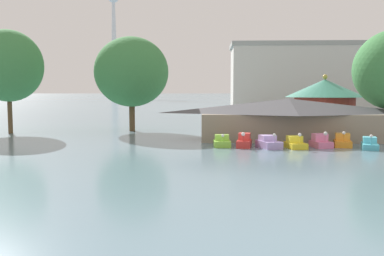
{
  "coord_description": "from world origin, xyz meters",
  "views": [
    {
      "loc": [
        7.93,
        -9.84,
        5.59
      ],
      "look_at": [
        6.56,
        21.77,
        2.77
      ],
      "focal_mm": 38.72,
      "sensor_mm": 36.0,
      "label": 1
    }
  ],
  "objects_px": {
    "pedal_boat_yellow": "(295,143)",
    "pedal_boat_orange": "(343,141)",
    "boathouse": "(289,118)",
    "pedal_boat_red": "(244,142)",
    "shoreline_tree_tall_left": "(8,66)",
    "pedal_boat_pink": "(321,142)",
    "pedal_boat_lavender": "(269,143)",
    "shoreline_tree_mid": "(131,72)",
    "pedal_boat_cyan": "(370,144)",
    "pedal_boat_lime": "(222,142)",
    "green_roof_pavilion": "(324,101)",
    "distant_broadcast_tower": "(114,10)",
    "background_building_block": "(313,79)"
  },
  "relations": [
    {
      "from": "pedal_boat_yellow",
      "to": "pedal_boat_orange",
      "type": "bearing_deg",
      "value": 94.71
    },
    {
      "from": "boathouse",
      "to": "pedal_boat_red",
      "type": "bearing_deg",
      "value": -130.84
    },
    {
      "from": "shoreline_tree_tall_left",
      "to": "pedal_boat_pink",
      "type": "bearing_deg",
      "value": -17.86
    },
    {
      "from": "pedal_boat_lavender",
      "to": "pedal_boat_yellow",
      "type": "xyz_separation_m",
      "value": [
        2.58,
        -0.16,
        -0.02
      ]
    },
    {
      "from": "shoreline_tree_mid",
      "to": "pedal_boat_red",
      "type": "bearing_deg",
      "value": -48.56
    },
    {
      "from": "pedal_boat_red",
      "to": "boathouse",
      "type": "xyz_separation_m",
      "value": [
        5.6,
        6.48,
        1.94
      ]
    },
    {
      "from": "pedal_boat_cyan",
      "to": "shoreline_tree_tall_left",
      "type": "relative_size",
      "value": 0.23
    },
    {
      "from": "pedal_boat_lime",
      "to": "pedal_boat_orange",
      "type": "bearing_deg",
      "value": 89.51
    },
    {
      "from": "pedal_boat_pink",
      "to": "green_roof_pavilion",
      "type": "relative_size",
      "value": 0.23
    },
    {
      "from": "green_roof_pavilion",
      "to": "pedal_boat_cyan",
      "type": "bearing_deg",
      "value": -92.25
    },
    {
      "from": "shoreline_tree_mid",
      "to": "pedal_boat_pink",
      "type": "bearing_deg",
      "value": -36.2
    },
    {
      "from": "pedal_boat_red",
      "to": "pedal_boat_lavender",
      "type": "distance_m",
      "value": 2.42
    },
    {
      "from": "shoreline_tree_mid",
      "to": "distant_broadcast_tower",
      "type": "xyz_separation_m",
      "value": [
        -65.04,
        270.72,
        60.64
      ]
    },
    {
      "from": "pedal_boat_cyan",
      "to": "pedal_boat_lime",
      "type": "bearing_deg",
      "value": -78.65
    },
    {
      "from": "pedal_boat_cyan",
      "to": "shoreline_tree_tall_left",
      "type": "height_order",
      "value": "shoreline_tree_tall_left"
    },
    {
      "from": "shoreline_tree_tall_left",
      "to": "boathouse",
      "type": "bearing_deg",
      "value": -9.3
    },
    {
      "from": "pedal_boat_pink",
      "to": "pedal_boat_orange",
      "type": "height_order",
      "value": "pedal_boat_pink"
    },
    {
      "from": "pedal_boat_yellow",
      "to": "background_building_block",
      "type": "xyz_separation_m",
      "value": [
        16.01,
        59.27,
        7.95
      ]
    },
    {
      "from": "pedal_boat_lavender",
      "to": "pedal_boat_pink",
      "type": "xyz_separation_m",
      "value": [
        5.25,
        0.65,
        0.04
      ]
    },
    {
      "from": "pedal_boat_orange",
      "to": "distant_broadcast_tower",
      "type": "bearing_deg",
      "value": -150.4
    },
    {
      "from": "pedal_boat_yellow",
      "to": "green_roof_pavilion",
      "type": "bearing_deg",
      "value": 146.22
    },
    {
      "from": "pedal_boat_lime",
      "to": "pedal_boat_red",
      "type": "relative_size",
      "value": 0.89
    },
    {
      "from": "background_building_block",
      "to": "pedal_boat_pink",
      "type": "bearing_deg",
      "value": -102.85
    },
    {
      "from": "pedal_boat_lavender",
      "to": "pedal_boat_orange",
      "type": "distance_m",
      "value": 7.71
    },
    {
      "from": "pedal_boat_cyan",
      "to": "background_building_block",
      "type": "relative_size",
      "value": 0.08
    },
    {
      "from": "pedal_boat_lime",
      "to": "background_building_block",
      "type": "relative_size",
      "value": 0.06
    },
    {
      "from": "pedal_boat_lime",
      "to": "background_building_block",
      "type": "distance_m",
      "value": 63.25
    },
    {
      "from": "pedal_boat_red",
      "to": "pedal_boat_yellow",
      "type": "xyz_separation_m",
      "value": [
        4.95,
        -0.62,
        -0.08
      ]
    },
    {
      "from": "pedal_boat_lavender",
      "to": "green_roof_pavilion",
      "type": "height_order",
      "value": "green_roof_pavilion"
    },
    {
      "from": "green_roof_pavilion",
      "to": "background_building_block",
      "type": "bearing_deg",
      "value": 78.61
    },
    {
      "from": "pedal_boat_pink",
      "to": "shoreline_tree_tall_left",
      "type": "bearing_deg",
      "value": -120.14
    },
    {
      "from": "pedal_boat_lime",
      "to": "distant_broadcast_tower",
      "type": "relative_size",
      "value": 0.01
    },
    {
      "from": "pedal_boat_red",
      "to": "background_building_block",
      "type": "height_order",
      "value": "background_building_block"
    },
    {
      "from": "shoreline_tree_mid",
      "to": "pedal_boat_cyan",
      "type": "bearing_deg",
      "value": -32.75
    },
    {
      "from": "pedal_boat_lime",
      "to": "pedal_boat_red",
      "type": "xyz_separation_m",
      "value": [
        2.21,
        -0.34,
        0.08
      ]
    },
    {
      "from": "pedal_boat_pink",
      "to": "pedal_boat_orange",
      "type": "xyz_separation_m",
      "value": [
        2.36,
        0.63,
        -0.02
      ]
    },
    {
      "from": "pedal_boat_cyan",
      "to": "pedal_boat_red",
      "type": "bearing_deg",
      "value": -77.82
    },
    {
      "from": "pedal_boat_cyan",
      "to": "green_roof_pavilion",
      "type": "bearing_deg",
      "value": -166.59
    },
    {
      "from": "pedal_boat_red",
      "to": "shoreline_tree_mid",
      "type": "relative_size",
      "value": 0.2
    },
    {
      "from": "pedal_boat_yellow",
      "to": "distant_broadcast_tower",
      "type": "xyz_separation_m",
      "value": [
        -84.39,
        287.65,
        68.42
      ]
    },
    {
      "from": "shoreline_tree_tall_left",
      "to": "green_roof_pavilion",
      "type": "bearing_deg",
      "value": 8.12
    },
    {
      "from": "shoreline_tree_mid",
      "to": "pedal_boat_yellow",
      "type": "bearing_deg",
      "value": -41.19
    },
    {
      "from": "boathouse",
      "to": "shoreline_tree_tall_left",
      "type": "distance_m",
      "value": 36.57
    },
    {
      "from": "pedal_boat_yellow",
      "to": "pedal_boat_pink",
      "type": "xyz_separation_m",
      "value": [
        2.68,
        0.81,
        0.06
      ]
    },
    {
      "from": "shoreline_tree_mid",
      "to": "pedal_boat_orange",
      "type": "bearing_deg",
      "value": -32.43
    },
    {
      "from": "pedal_boat_orange",
      "to": "shoreline_tree_tall_left",
      "type": "height_order",
      "value": "shoreline_tree_tall_left"
    },
    {
      "from": "pedal_boat_lime",
      "to": "pedal_boat_yellow",
      "type": "relative_size",
      "value": 0.85
    },
    {
      "from": "pedal_boat_lavender",
      "to": "shoreline_tree_tall_left",
      "type": "xyz_separation_m",
      "value": [
        -32.31,
        12.75,
        8.4
      ]
    },
    {
      "from": "pedal_boat_red",
      "to": "pedal_boat_orange",
      "type": "relative_size",
      "value": 0.91
    },
    {
      "from": "pedal_boat_yellow",
      "to": "pedal_boat_orange",
      "type": "relative_size",
      "value": 0.95
    }
  ]
}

